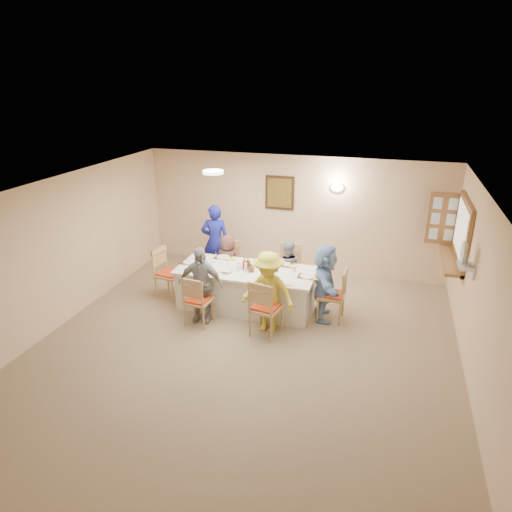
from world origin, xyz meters
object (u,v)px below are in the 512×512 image
(diner_front_left, at_px, (201,285))
(diner_back_left, at_px, (228,262))
(desk_fan, at_px, (465,257))
(chair_front_left, at_px, (198,299))
(chair_left_end, at_px, (169,273))
(diner_right_end, at_px, (325,282))
(chair_front_right, at_px, (266,307))
(diner_front_right, at_px, (268,292))
(caregiver, at_px, (215,241))
(dining_table, at_px, (246,288))
(diner_back_right, at_px, (287,269))
(chair_back_right, at_px, (288,270))
(condiment_ketchup, at_px, (244,264))
(serving_hatch, at_px, (462,232))
(chair_right_end, at_px, (331,294))
(chair_back_left, at_px, (230,265))

(diner_front_left, bearing_deg, diner_back_left, 84.29)
(desk_fan, relative_size, chair_front_left, 0.33)
(chair_left_end, distance_m, diner_back_left, 1.17)
(chair_front_left, relative_size, diner_right_end, 0.66)
(chair_front_right, distance_m, diner_front_right, 0.24)
(caregiver, bearing_deg, dining_table, 115.94)
(diner_back_left, xyz_separation_m, diner_front_left, (0.00, -1.36, 0.11))
(chair_left_end, relative_size, diner_back_right, 0.87)
(chair_front_left, distance_m, diner_front_left, 0.25)
(chair_back_right, bearing_deg, condiment_ketchup, -130.08)
(diner_front_left, height_order, condiment_ketchup, diner_front_left)
(chair_back_right, height_order, diner_back_right, diner_back_right)
(desk_fan, distance_m, diner_back_left, 4.34)
(chair_front_left, relative_size, diner_front_right, 0.65)
(diner_right_end, bearing_deg, diner_back_left, 60.01)
(serving_hatch, xyz_separation_m, condiment_ketchup, (-3.63, -0.98, -0.63))
(dining_table, xyz_separation_m, diner_back_left, (-0.60, 0.68, 0.19))
(chair_left_end, bearing_deg, diner_front_right, -97.74)
(chair_right_end, bearing_deg, diner_front_left, -71.01)
(chair_front_right, relative_size, caregiver, 0.63)
(condiment_ketchup, bearing_deg, serving_hatch, 15.09)
(diner_right_end, relative_size, condiment_ketchup, 6.43)
(caregiver, bearing_deg, diner_back_left, 117.30)
(caregiver, bearing_deg, diner_back_right, 147.65)
(dining_table, xyz_separation_m, chair_right_end, (1.55, 0.00, 0.10))
(serving_hatch, xyz_separation_m, dining_table, (-3.60, -0.98, -1.12))
(chair_front_left, bearing_deg, chair_right_end, -155.45)
(chair_back_right, xyz_separation_m, chair_left_end, (-2.15, -0.80, 0.00))
(chair_back_left, relative_size, chair_left_end, 0.93)
(chair_front_left, xyz_separation_m, caregiver, (-0.45, 1.95, 0.33))
(serving_hatch, bearing_deg, desk_fan, -94.66)
(diner_back_right, height_order, caregiver, caregiver)
(chair_front_right, xyz_separation_m, chair_left_end, (-2.15, 0.80, -0.01))
(desk_fan, xyz_separation_m, diner_right_end, (-2.07, 0.37, -0.86))
(serving_hatch, height_order, dining_table, serving_hatch)
(dining_table, distance_m, diner_right_end, 1.45)
(chair_back_right, bearing_deg, diner_front_right, -91.91)
(chair_right_end, xyz_separation_m, caregiver, (-2.60, 1.15, 0.31))
(chair_front_left, distance_m, chair_front_right, 1.20)
(chair_front_left, height_order, diner_right_end, diner_right_end)
(dining_table, height_order, diner_back_right, diner_back_right)
(serving_hatch, relative_size, chair_right_end, 1.55)
(diner_back_right, height_order, diner_front_right, diner_front_right)
(serving_hatch, relative_size, chair_back_left, 1.64)
(chair_back_left, height_order, condiment_ketchup, condiment_ketchup)
(chair_front_left, distance_m, chair_right_end, 2.29)
(chair_right_end, distance_m, diner_front_left, 2.26)
(desk_fan, xyz_separation_m, diner_front_right, (-2.89, -0.31, -0.85))
(diner_front_left, bearing_deg, dining_table, 42.87)
(chair_front_left, bearing_deg, diner_back_right, -124.89)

